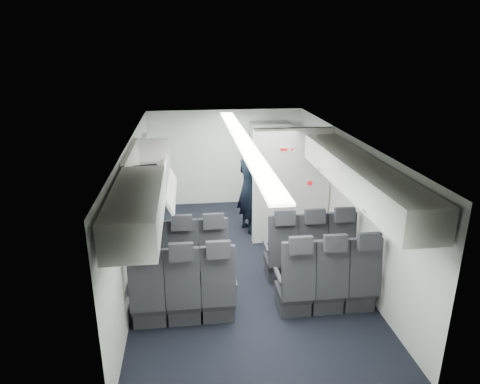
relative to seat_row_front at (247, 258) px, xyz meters
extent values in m
cube|color=black|center=(0.00, 0.53, -0.41)|extent=(3.40, 6.00, 0.01)
cube|color=white|center=(0.00, 0.53, 1.75)|extent=(3.40, 6.00, 0.01)
cube|color=silver|center=(0.00, 3.53, 0.67)|extent=(3.40, 0.01, 2.15)
cube|color=silver|center=(0.00, -2.47, 0.67)|extent=(3.40, 0.01, 2.15)
cube|color=silver|center=(-1.70, 0.53, 0.67)|extent=(0.01, 6.00, 2.15)
cube|color=silver|center=(1.70, 0.53, 0.67)|extent=(0.01, 6.00, 2.15)
cube|color=white|center=(0.00, 0.53, 1.71)|extent=(0.25, 5.52, 0.03)
cube|color=#232326|center=(-1.42, 0.08, -0.13)|extent=(0.44, 0.46, 0.12)
cube|color=#2D2D33|center=(-1.42, 0.08, -0.29)|extent=(0.42, 0.42, 0.22)
cube|color=#232326|center=(-1.42, -0.14, 0.32)|extent=(0.44, 0.20, 0.80)
cube|color=#232326|center=(-1.42, -0.19, 0.72)|extent=(0.30, 0.12, 0.23)
cube|color=#2D2D33|center=(-1.64, 0.05, 0.15)|extent=(0.05, 0.40, 0.06)
cube|color=#2D2D33|center=(-1.20, 0.05, 0.15)|extent=(0.05, 0.40, 0.06)
cube|color=#232326|center=(-0.97, 0.08, -0.13)|extent=(0.44, 0.46, 0.12)
cube|color=#2D2D33|center=(-0.97, 0.08, -0.29)|extent=(0.42, 0.42, 0.22)
cube|color=#232326|center=(-0.97, -0.14, 0.32)|extent=(0.44, 0.20, 0.80)
cube|color=#232326|center=(-0.97, -0.19, 0.72)|extent=(0.30, 0.12, 0.23)
cube|color=#2D2D33|center=(-1.19, 0.05, 0.15)|extent=(0.05, 0.40, 0.06)
cube|color=#2D2D33|center=(-0.75, 0.05, 0.15)|extent=(0.05, 0.40, 0.06)
cube|color=#232326|center=(-0.52, 0.08, -0.13)|extent=(0.44, 0.46, 0.12)
cube|color=#2D2D33|center=(-0.52, 0.08, -0.29)|extent=(0.42, 0.42, 0.22)
cube|color=#232326|center=(-0.52, -0.14, 0.32)|extent=(0.44, 0.20, 0.80)
cube|color=#232326|center=(-0.52, -0.19, 0.72)|extent=(0.30, 0.12, 0.23)
cube|color=#2D2D33|center=(-0.74, 0.05, 0.15)|extent=(0.05, 0.40, 0.06)
cube|color=#2D2D33|center=(-0.30, 0.05, 0.15)|extent=(0.05, 0.40, 0.06)
cube|color=#232326|center=(0.52, 0.08, -0.13)|extent=(0.44, 0.46, 0.12)
cube|color=#2D2D33|center=(0.52, 0.08, -0.29)|extent=(0.42, 0.42, 0.22)
cube|color=#232326|center=(0.52, -0.14, 0.32)|extent=(0.44, 0.20, 0.80)
cube|color=#232326|center=(0.52, -0.19, 0.72)|extent=(0.30, 0.12, 0.23)
cube|color=#2D2D33|center=(0.30, 0.05, 0.15)|extent=(0.05, 0.40, 0.06)
cube|color=#2D2D33|center=(0.74, 0.05, 0.15)|extent=(0.05, 0.40, 0.06)
cube|color=#232326|center=(0.97, 0.08, -0.13)|extent=(0.44, 0.46, 0.12)
cube|color=#2D2D33|center=(0.97, 0.08, -0.29)|extent=(0.42, 0.42, 0.22)
cube|color=#232326|center=(0.97, -0.14, 0.32)|extent=(0.44, 0.20, 0.80)
cube|color=#232326|center=(0.97, -0.19, 0.72)|extent=(0.30, 0.12, 0.23)
cube|color=#2D2D33|center=(0.75, 0.05, 0.15)|extent=(0.05, 0.40, 0.06)
cube|color=#2D2D33|center=(1.19, 0.05, 0.15)|extent=(0.05, 0.40, 0.06)
cube|color=#232326|center=(1.42, 0.08, -0.13)|extent=(0.44, 0.46, 0.12)
cube|color=#2D2D33|center=(1.42, 0.08, -0.29)|extent=(0.42, 0.42, 0.22)
cube|color=#232326|center=(1.42, -0.14, 0.32)|extent=(0.44, 0.20, 0.80)
cube|color=#232326|center=(1.42, -0.19, 0.72)|extent=(0.30, 0.12, 0.23)
cube|color=#2D2D33|center=(1.20, 0.05, 0.15)|extent=(0.05, 0.40, 0.06)
cube|color=#2D2D33|center=(1.64, 0.05, 0.15)|extent=(0.05, 0.40, 0.06)
cube|color=#232326|center=(-1.42, -0.82, -0.13)|extent=(0.44, 0.46, 0.12)
cube|color=#2D2D33|center=(-1.42, -0.82, -0.29)|extent=(0.42, 0.42, 0.22)
cube|color=#232326|center=(-1.42, -1.04, 0.32)|extent=(0.44, 0.20, 0.80)
cube|color=#232326|center=(-1.42, -1.09, 0.72)|extent=(0.30, 0.12, 0.23)
cube|color=#2D2D33|center=(-1.64, -0.85, 0.15)|extent=(0.05, 0.40, 0.06)
cube|color=#2D2D33|center=(-1.20, -0.85, 0.15)|extent=(0.05, 0.40, 0.06)
cube|color=#232326|center=(-0.97, -0.82, -0.13)|extent=(0.44, 0.46, 0.12)
cube|color=#2D2D33|center=(-0.97, -0.82, -0.29)|extent=(0.42, 0.42, 0.22)
cube|color=#232326|center=(-0.97, -1.04, 0.32)|extent=(0.44, 0.20, 0.80)
cube|color=#232326|center=(-0.97, -1.09, 0.72)|extent=(0.30, 0.12, 0.23)
cube|color=#2D2D33|center=(-1.19, -0.85, 0.15)|extent=(0.05, 0.40, 0.06)
cube|color=#2D2D33|center=(-0.75, -0.85, 0.15)|extent=(0.05, 0.40, 0.06)
cube|color=#232326|center=(-0.52, -0.82, -0.13)|extent=(0.44, 0.46, 0.12)
cube|color=#2D2D33|center=(-0.52, -0.82, -0.29)|extent=(0.42, 0.42, 0.22)
cube|color=#232326|center=(-0.52, -1.04, 0.32)|extent=(0.44, 0.20, 0.80)
cube|color=#232326|center=(-0.52, -1.09, 0.72)|extent=(0.30, 0.12, 0.23)
cube|color=#2D2D33|center=(-0.74, -0.85, 0.15)|extent=(0.05, 0.40, 0.06)
cube|color=#2D2D33|center=(-0.30, -0.85, 0.15)|extent=(0.05, 0.40, 0.06)
cube|color=#232326|center=(0.52, -0.82, -0.13)|extent=(0.44, 0.46, 0.12)
cube|color=#2D2D33|center=(0.52, -0.82, -0.29)|extent=(0.42, 0.42, 0.22)
cube|color=#232326|center=(0.52, -1.04, 0.32)|extent=(0.44, 0.20, 0.80)
cube|color=#232326|center=(0.52, -1.09, 0.72)|extent=(0.30, 0.12, 0.23)
cube|color=#2D2D33|center=(0.30, -0.85, 0.15)|extent=(0.05, 0.40, 0.06)
cube|color=#2D2D33|center=(0.74, -0.85, 0.15)|extent=(0.05, 0.40, 0.06)
cube|color=#232326|center=(0.97, -0.82, -0.13)|extent=(0.44, 0.46, 0.12)
cube|color=#2D2D33|center=(0.97, -0.82, -0.29)|extent=(0.42, 0.42, 0.22)
cube|color=#232326|center=(0.97, -1.04, 0.32)|extent=(0.44, 0.20, 0.80)
cube|color=#232326|center=(0.97, -1.09, 0.72)|extent=(0.30, 0.12, 0.23)
cube|color=#2D2D33|center=(0.75, -0.85, 0.15)|extent=(0.05, 0.40, 0.06)
cube|color=#2D2D33|center=(1.19, -0.85, 0.15)|extent=(0.05, 0.40, 0.06)
cube|color=#232326|center=(1.42, -0.82, -0.13)|extent=(0.44, 0.46, 0.12)
cube|color=#2D2D33|center=(1.42, -0.82, -0.29)|extent=(0.42, 0.42, 0.22)
cube|color=#232326|center=(1.42, -1.04, 0.32)|extent=(0.44, 0.20, 0.80)
cube|color=#232326|center=(1.42, -1.09, 0.72)|extent=(0.30, 0.12, 0.23)
cube|color=#2D2D33|center=(1.20, -0.85, 0.15)|extent=(0.05, 0.40, 0.06)
cube|color=#2D2D33|center=(1.64, -0.85, 0.15)|extent=(0.05, 0.40, 0.06)
cube|color=white|center=(-1.40, -1.47, 1.46)|extent=(0.52, 1.80, 0.40)
cylinder|color=slate|center=(-1.15, -1.47, 1.30)|extent=(0.04, 0.10, 0.04)
cube|color=#9E9E93|center=(-1.40, 0.28, 1.26)|extent=(0.52, 1.70, 0.04)
cube|color=white|center=(-1.66, 0.28, 1.46)|extent=(0.06, 1.70, 0.44)
cube|color=white|center=(-1.40, -0.55, 1.46)|extent=(0.52, 0.04, 0.40)
cube|color=white|center=(-1.40, 1.11, 1.46)|extent=(0.52, 0.04, 0.40)
cube|color=white|center=(-1.15, 0.28, 1.15)|extent=(0.21, 1.61, 0.38)
cube|color=white|center=(1.40, -1.47, 1.46)|extent=(0.52, 1.80, 0.40)
cylinder|color=slate|center=(1.15, -1.47, 1.30)|extent=(0.04, 0.10, 0.04)
cube|color=white|center=(1.40, 0.28, 1.46)|extent=(0.52, 1.70, 0.40)
cylinder|color=slate|center=(1.15, 0.28, 1.30)|extent=(0.04, 0.10, 0.04)
cube|color=silver|center=(0.98, 1.33, 0.67)|extent=(1.40, 0.12, 2.13)
cube|color=white|center=(0.85, 1.26, 1.38)|extent=(0.24, 0.01, 0.10)
cube|color=red|center=(0.80, 1.25, 1.38)|extent=(0.13, 0.01, 0.04)
cube|color=red|center=(0.95, 1.25, 1.38)|extent=(0.05, 0.01, 0.03)
cylinder|color=white|center=(1.30, 1.26, 0.75)|extent=(0.11, 0.01, 0.11)
cylinder|color=red|center=(1.30, 1.26, 0.75)|extent=(0.09, 0.01, 0.09)
cube|color=#939399|center=(0.95, 3.25, 0.55)|extent=(0.85, 0.50, 1.90)
cube|color=#3F3F42|center=(0.95, 2.99, 0.10)|extent=(0.80, 0.01, 0.02)
cube|color=#3F3F42|center=(0.95, 2.99, 0.60)|extent=(0.80, 0.01, 0.02)
cube|color=#3F3F42|center=(0.95, 2.99, 1.10)|extent=(0.80, 0.01, 0.02)
cube|color=silver|center=(-1.64, 2.08, 0.55)|extent=(0.10, 0.92, 1.86)
cylinder|color=black|center=(-1.58, 2.08, 1.05)|extent=(0.03, 0.22, 0.22)
cube|color=gold|center=(-1.58, 2.38, 0.60)|extent=(0.02, 0.10, 0.75)
cylinder|color=white|center=(-1.67, 1.33, 0.90)|extent=(0.01, 0.11, 0.11)
cylinder|color=red|center=(-1.66, 1.33, 0.90)|extent=(0.01, 0.09, 0.09)
imported|color=black|center=(0.29, 1.92, 0.49)|extent=(0.62, 0.76, 1.79)
cube|color=black|center=(-1.44, 0.09, 1.37)|extent=(0.41, 0.33, 0.21)
cube|color=white|center=(0.48, 1.87, 0.59)|extent=(0.20, 0.09, 0.15)
camera|label=1|loc=(-0.83, -5.80, 3.11)|focal=32.00mm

